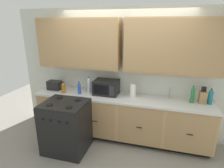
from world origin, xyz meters
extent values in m
plane|color=gray|center=(0.00, 0.00, 0.00)|extent=(8.49, 8.49, 0.00)
cube|color=silver|center=(0.00, 0.62, 1.27)|extent=(4.59, 0.05, 2.54)
cube|color=silver|center=(0.00, 0.60, 1.10)|extent=(3.39, 0.01, 0.40)
cube|color=tan|center=(-0.87, 0.43, 1.88)|extent=(1.65, 0.34, 0.95)
cube|color=#A58052|center=(-0.87, 0.26, 1.88)|extent=(1.61, 0.01, 0.89)
cube|color=tan|center=(0.87, 0.43, 1.88)|extent=(1.65, 0.34, 0.95)
cube|color=#A58052|center=(0.87, 0.26, 1.88)|extent=(1.61, 0.01, 0.89)
cube|color=black|center=(0.00, 0.33, 0.05)|extent=(3.33, 0.48, 0.10)
cube|color=tan|center=(0.00, 0.30, 0.48)|extent=(3.39, 0.60, 0.76)
cube|color=#A88354|center=(-1.27, 0.00, 0.48)|extent=(0.78, 0.01, 0.70)
cube|color=black|center=(-1.27, -0.02, 0.47)|extent=(0.10, 0.01, 0.01)
cube|color=#A88354|center=(-0.42, 0.00, 0.48)|extent=(0.78, 0.01, 0.70)
cube|color=black|center=(-0.42, -0.02, 0.47)|extent=(0.10, 0.01, 0.01)
cube|color=#A88354|center=(0.42, 0.00, 0.48)|extent=(0.78, 0.01, 0.70)
cube|color=black|center=(0.42, -0.02, 0.47)|extent=(0.10, 0.01, 0.01)
cube|color=#A88354|center=(1.27, 0.00, 0.48)|extent=(0.78, 0.01, 0.70)
cube|color=black|center=(1.27, -0.02, 0.47)|extent=(0.10, 0.01, 0.01)
cube|color=silver|center=(0.00, 0.30, 0.88)|extent=(3.42, 0.63, 0.04)
cube|color=#A8AAAF|center=(0.90, 0.33, 0.89)|extent=(0.56, 0.38, 0.02)
cube|color=black|center=(-0.86, -0.33, 0.46)|extent=(0.76, 0.66, 0.92)
cube|color=black|center=(-0.86, -0.33, 0.93)|extent=(0.74, 0.65, 0.02)
cylinder|color=black|center=(-1.04, -0.49, 0.94)|extent=(0.12, 0.12, 0.01)
cylinder|color=black|center=(-0.68, -0.49, 0.94)|extent=(0.12, 0.12, 0.01)
cylinder|color=black|center=(-1.04, -0.17, 0.94)|extent=(0.12, 0.12, 0.01)
cylinder|color=black|center=(-0.68, -0.17, 0.94)|extent=(0.12, 0.12, 0.01)
cylinder|color=black|center=(-1.08, -0.67, 0.75)|extent=(0.03, 0.02, 0.03)
cylinder|color=black|center=(-0.94, -0.67, 0.75)|extent=(0.03, 0.02, 0.03)
cylinder|color=black|center=(-0.78, -0.67, 0.75)|extent=(0.03, 0.02, 0.03)
cylinder|color=black|center=(-0.64, -0.67, 0.75)|extent=(0.03, 0.02, 0.03)
cube|color=black|center=(-0.31, 0.37, 1.04)|extent=(0.48, 0.36, 0.28)
cube|color=black|center=(-0.35, 0.19, 1.04)|extent=(0.31, 0.01, 0.19)
cube|color=#28282D|center=(-0.14, 0.19, 1.04)|extent=(0.10, 0.01, 0.19)
cube|color=black|center=(-1.45, 0.32, 1.00)|extent=(0.28, 0.18, 0.19)
cube|color=black|center=(-1.50, 0.32, 1.09)|extent=(0.02, 0.13, 0.01)
cube|color=black|center=(-1.40, 0.32, 1.09)|extent=(0.02, 0.13, 0.01)
cube|color=#9C794E|center=(1.46, 0.38, 1.01)|extent=(0.11, 0.14, 0.22)
cylinder|color=black|center=(1.43, 0.37, 1.17)|extent=(0.02, 0.02, 0.09)
cylinder|color=black|center=(1.45, 0.37, 1.17)|extent=(0.02, 0.02, 0.09)
cylinder|color=black|center=(1.47, 0.37, 1.17)|extent=(0.02, 0.02, 0.09)
cylinder|color=black|center=(1.49, 0.37, 1.17)|extent=(0.02, 0.02, 0.09)
cylinder|color=#B2B5BA|center=(0.90, 0.51, 1.00)|extent=(0.02, 0.02, 0.20)
cylinder|color=white|center=(0.23, 0.37, 1.03)|extent=(0.12, 0.12, 0.26)
cylinder|color=blue|center=(-0.82, 0.21, 1.01)|extent=(0.06, 0.06, 0.21)
cone|color=blue|center=(-0.82, 0.21, 1.14)|extent=(0.06, 0.06, 0.05)
cylinder|color=black|center=(-0.82, 0.21, 1.15)|extent=(0.02, 0.02, 0.02)
cylinder|color=silver|center=(-0.66, 0.34, 1.04)|extent=(0.07, 0.07, 0.27)
cone|color=silver|center=(-0.66, 0.34, 1.20)|extent=(0.06, 0.06, 0.07)
cylinder|color=black|center=(-0.66, 0.34, 1.23)|extent=(0.02, 0.02, 0.02)
cylinder|color=#9E6619|center=(-1.15, 0.18, 0.99)|extent=(0.08, 0.08, 0.18)
cone|color=#9E6619|center=(-1.15, 0.18, 1.11)|extent=(0.07, 0.07, 0.05)
cylinder|color=black|center=(-1.15, 0.18, 1.12)|extent=(0.03, 0.03, 0.02)
cylinder|color=#1E707A|center=(1.58, 0.38, 1.02)|extent=(0.08, 0.08, 0.23)
cone|color=#1E707A|center=(1.58, 0.38, 1.16)|extent=(0.07, 0.07, 0.06)
cylinder|color=black|center=(1.58, 0.38, 1.18)|extent=(0.03, 0.03, 0.02)
cylinder|color=#237A38|center=(1.29, 0.36, 1.03)|extent=(0.07, 0.07, 0.25)
cone|color=#237A38|center=(1.29, 0.36, 1.18)|extent=(0.06, 0.06, 0.06)
cylinder|color=black|center=(1.29, 0.36, 1.21)|extent=(0.02, 0.02, 0.02)
camera|label=1|loc=(0.76, -3.01, 2.24)|focal=30.27mm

